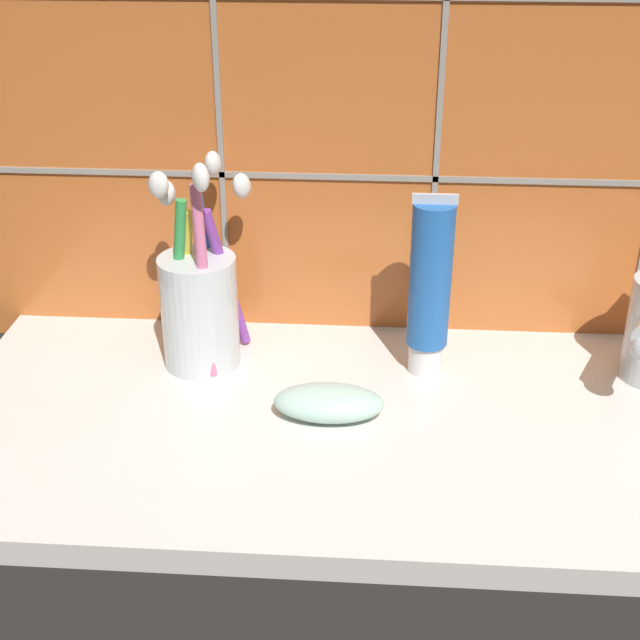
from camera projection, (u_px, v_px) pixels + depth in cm
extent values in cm
cube|color=silver|center=(409.00, 430.00, 69.69)|extent=(73.73, 31.79, 2.00)
cube|color=#C6662D|center=(417.00, 116.00, 74.55)|extent=(83.73, 1.50, 43.36)
cube|color=gray|center=(414.00, 179.00, 76.18)|extent=(83.73, 0.24, 0.50)
cube|color=gray|center=(219.00, 115.00, 74.82)|extent=(0.50, 0.24, 43.36)
cube|color=gray|center=(439.00, 119.00, 73.68)|extent=(0.50, 0.24, 43.36)
cylinder|color=silver|center=(200.00, 312.00, 74.90)|extent=(6.50, 6.50, 9.79)
cylinder|color=purple|center=(227.00, 279.00, 75.48)|extent=(3.53, 4.31, 13.60)
ellipsoid|color=white|center=(242.00, 186.00, 73.45)|extent=(2.38, 2.57, 2.58)
cylinder|color=blue|center=(209.00, 266.00, 76.15)|extent=(1.92, 4.14, 15.03)
ellipsoid|color=white|center=(213.00, 164.00, 73.79)|extent=(1.80, 2.38, 2.50)
cylinder|color=yellow|center=(184.00, 282.00, 75.17)|extent=(3.08, 2.35, 13.30)
ellipsoid|color=white|center=(166.00, 193.00, 72.31)|extent=(2.41, 2.16, 2.45)
cylinder|color=green|center=(178.00, 282.00, 73.75)|extent=(2.76, 1.42, 14.55)
ellipsoid|color=white|center=(158.00, 185.00, 70.19)|extent=(2.17, 1.67, 2.39)
cylinder|color=pink|center=(204.00, 283.00, 71.60)|extent=(1.99, 2.74, 16.17)
ellipsoid|color=white|center=(201.00, 177.00, 66.62)|extent=(2.03, 2.30, 2.37)
cylinder|color=white|center=(426.00, 356.00, 75.34)|extent=(2.92, 2.92, 2.69)
cylinder|color=blue|center=(431.00, 276.00, 71.92)|extent=(3.44, 3.44, 12.27)
cube|color=silver|center=(435.00, 199.00, 68.93)|extent=(3.61, 0.36, 0.80)
ellipsoid|color=silver|center=(329.00, 406.00, 68.66)|extent=(8.61, 4.62, 2.49)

